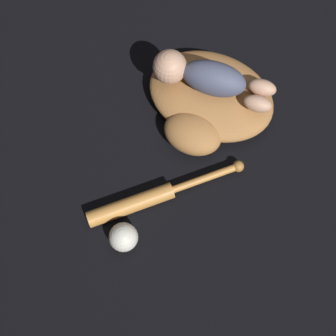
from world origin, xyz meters
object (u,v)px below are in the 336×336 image
(baseball, at_px, (123,237))
(baby_figure, at_px, (206,77))
(baseball_glove, at_px, (208,101))
(baseball_bat, at_px, (147,199))

(baseball, bearing_deg, baby_figure, -86.93)
(baseball_glove, bearing_deg, baseball_bat, 89.46)
(baby_figure, relative_size, baseball_bat, 0.94)
(baseball_glove, height_order, baseball_bat, baseball_glove)
(baseball_glove, xyz_separation_m, baby_figure, (0.02, -0.02, 0.09))
(baseball, bearing_deg, baseball_glove, -89.95)
(baseball_glove, relative_size, baby_figure, 1.14)
(baseball_glove, bearing_deg, baseball, 90.05)
(baby_figure, distance_m, baseball, 0.48)
(baseball_glove, relative_size, baseball_bat, 1.08)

